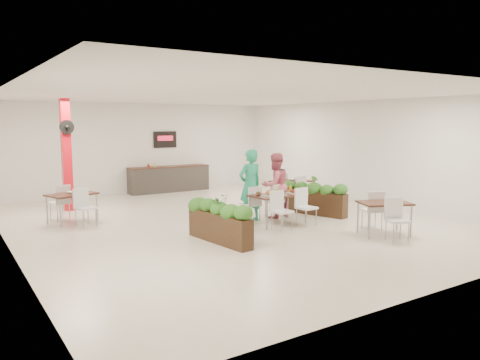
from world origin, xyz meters
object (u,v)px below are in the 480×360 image
(main_table, at_px, (278,199))
(side_table_b, at_px, (291,184))
(side_table_c, at_px, (384,208))
(diner_man, at_px, (250,185))
(diner_woman, at_px, (275,185))
(planter_left, at_px, (219,218))
(side_table_a, at_px, (72,198))
(service_counter, at_px, (169,178))
(planter_right, at_px, (314,196))
(red_column, at_px, (67,154))

(main_table, bearing_deg, side_table_b, 43.99)
(side_table_b, bearing_deg, side_table_c, -105.10)
(side_table_b, xyz_separation_m, side_table_c, (-0.75, -4.21, -0.01))
(main_table, height_order, side_table_c, same)
(diner_man, distance_m, diner_woman, 0.80)
(side_table_c, bearing_deg, planter_left, -179.43)
(diner_woman, height_order, side_table_a, diner_woman)
(planter_left, relative_size, side_table_a, 1.18)
(service_counter, relative_size, planter_left, 1.52)
(diner_man, relative_size, side_table_b, 1.12)
(planter_left, distance_m, side_table_a, 4.28)
(service_counter, height_order, side_table_c, service_counter)
(planter_left, relative_size, side_table_b, 1.20)
(side_table_c, bearing_deg, side_table_b, 103.07)
(main_table, xyz_separation_m, planter_right, (1.59, 0.44, -0.13))
(planter_right, bearing_deg, side_table_c, -96.05)
(diner_man, xyz_separation_m, diner_woman, (0.80, 0.00, -0.06))
(red_column, height_order, diner_man, red_column)
(diner_woman, distance_m, planter_left, 2.96)
(diner_man, height_order, planter_right, diner_man)
(diner_man, distance_m, side_table_a, 4.52)
(red_column, height_order, diner_woman, red_column)
(diner_woman, xyz_separation_m, side_table_b, (1.65, 1.33, -0.24))
(red_column, xyz_separation_m, planter_right, (5.56, -4.27, -1.14))
(service_counter, bearing_deg, side_table_c, -81.71)
(planter_right, relative_size, side_table_c, 1.19)
(main_table, relative_size, planter_right, 0.86)
(planter_left, bearing_deg, diner_man, 39.27)
(main_table, distance_m, side_table_a, 5.19)
(planter_left, relative_size, planter_right, 1.01)
(planter_right, distance_m, side_table_b, 1.62)
(planter_left, bearing_deg, side_table_b, 33.35)
(diner_woman, distance_m, side_table_a, 5.22)
(red_column, height_order, service_counter, red_column)
(side_table_b, bearing_deg, main_table, -141.05)
(planter_left, xyz_separation_m, side_table_c, (3.46, -1.44, 0.10))
(planter_left, height_order, planter_right, planter_right)
(diner_man, distance_m, side_table_c, 3.36)
(diner_man, relative_size, side_table_a, 1.11)
(side_table_a, relative_size, side_table_b, 1.01)
(red_column, bearing_deg, planter_right, -37.49)
(main_table, bearing_deg, side_table_a, 145.70)
(side_table_a, bearing_deg, planter_right, -40.55)
(planter_right, xyz_separation_m, side_table_b, (0.46, 1.54, 0.12))
(service_counter, height_order, diner_woman, service_counter)
(main_table, height_order, side_table_a, same)
(main_table, bearing_deg, service_counter, 89.74)
(diner_man, height_order, side_table_c, diner_man)
(planter_left, xyz_separation_m, planter_right, (3.74, 1.23, -0.01))
(diner_man, relative_size, side_table_c, 1.12)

